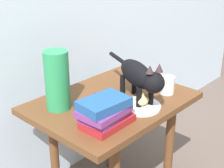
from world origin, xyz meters
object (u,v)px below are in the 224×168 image
object	(u,v)px
cat	(140,76)
tv_remote	(89,102)
bread_roll	(142,99)
plate	(141,106)
book_stack	(105,112)
candle_jar	(167,86)
green_vase	(57,80)
side_table	(112,117)

from	to	relation	value
cat	tv_remote	distance (m)	0.26
bread_roll	tv_remote	size ratio (longest dim) A/B	0.53
bread_roll	plate	bearing A→B (deg)	176.75
book_stack	candle_jar	bearing A→B (deg)	-0.90
cat	green_vase	bearing A→B (deg)	140.45
cat	book_stack	xyz separation A→B (m)	(-0.25, -0.03, -0.07)
candle_jar	tv_remote	distance (m)	0.39
plate	candle_jar	size ratio (longest dim) A/B	2.12
tv_remote	cat	bearing A→B (deg)	-50.80
plate	book_stack	distance (m)	0.22
plate	cat	size ratio (longest dim) A/B	0.40
side_table	cat	xyz separation A→B (m)	(0.06, -0.11, 0.22)
plate	book_stack	xyz separation A→B (m)	(-0.22, 0.01, 0.05)
side_table	candle_jar	distance (m)	0.30
book_stack	candle_jar	size ratio (longest dim) A/B	2.62
candle_jar	plate	bearing A→B (deg)	-179.42
candle_jar	tv_remote	bearing A→B (deg)	149.57
book_stack	candle_jar	distance (m)	0.43
plate	bread_roll	bearing A→B (deg)	-3.25
tv_remote	bread_roll	bearing A→B (deg)	-60.90
bread_roll	green_vase	distance (m)	0.38
bread_roll	cat	world-z (taller)	cat
bread_roll	candle_jar	size ratio (longest dim) A/B	0.94
bread_roll	book_stack	xyz separation A→B (m)	(-0.23, 0.01, 0.02)
candle_jar	side_table	bearing A→B (deg)	148.28
book_stack	candle_jar	xyz separation A→B (m)	(0.43, -0.01, -0.02)
bread_roll	candle_jar	distance (m)	0.20
candle_jar	tv_remote	xyz separation A→B (m)	(-0.34, 0.20, -0.03)
plate	tv_remote	xyz separation A→B (m)	(-0.13, 0.20, 0.00)
candle_jar	tv_remote	size ratio (longest dim) A/B	0.57
tv_remote	green_vase	bearing A→B (deg)	145.56
candle_jar	book_stack	bearing A→B (deg)	179.10
bread_roll	cat	size ratio (longest dim) A/B	0.18
bread_roll	tv_remote	world-z (taller)	bread_roll
side_table	cat	size ratio (longest dim) A/B	1.63
side_table	bread_roll	world-z (taller)	bread_roll
plate	candle_jar	bearing A→B (deg)	0.58
plate	cat	xyz separation A→B (m)	(0.03, 0.04, 0.13)
bread_roll	candle_jar	world-z (taller)	candle_jar
side_table	plate	xyz separation A→B (m)	(0.03, -0.15, 0.10)
book_stack	tv_remote	size ratio (longest dim) A/B	1.48
bread_roll	tv_remote	distance (m)	0.24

